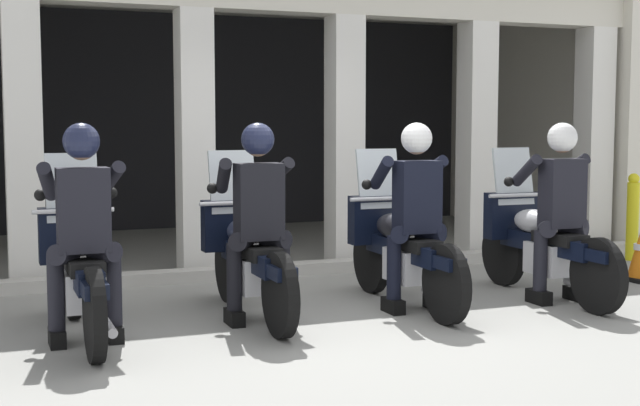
# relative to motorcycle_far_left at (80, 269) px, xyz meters

# --- Properties ---
(ground_plane) EXTENTS (80.00, 80.00, 0.00)m
(ground_plane) POSITION_rel_motorcycle_far_left_xyz_m (2.03, 2.88, -0.50)
(ground_plane) COLOR gray
(station_building) EXTENTS (9.61, 4.65, 3.35)m
(station_building) POSITION_rel_motorcycle_far_left_xyz_m (2.30, 4.66, 1.60)
(station_building) COLOR black
(station_building) RESTS_ON ground
(kerb_strip) EXTENTS (9.11, 0.24, 0.12)m
(kerb_strip) POSITION_rel_motorcycle_far_left_xyz_m (2.30, 1.87, -0.44)
(kerb_strip) COLOR #B7B5AD
(kerb_strip) RESTS_ON ground
(motorcycle_far_left) EXTENTS (0.62, 2.04, 1.35)m
(motorcycle_far_left) POSITION_rel_motorcycle_far_left_xyz_m (0.00, 0.00, 0.00)
(motorcycle_far_left) COLOR black
(motorcycle_far_left) RESTS_ON ground
(police_officer_far_left) EXTENTS (0.63, 0.61, 1.58)m
(police_officer_far_left) POSITION_rel_motorcycle_far_left_xyz_m (-0.00, -0.28, 0.44)
(police_officer_far_left) COLOR black
(police_officer_far_left) RESTS_ON ground
(motorcycle_center_left) EXTENTS (0.62, 2.04, 1.35)m
(motorcycle_center_left) POSITION_rel_motorcycle_far_left_xyz_m (1.36, 0.18, 0.00)
(motorcycle_center_left) COLOR black
(motorcycle_center_left) RESTS_ON ground
(police_officer_center_left) EXTENTS (0.63, 0.61, 1.58)m
(police_officer_center_left) POSITION_rel_motorcycle_far_left_xyz_m (1.35, -0.11, 0.44)
(police_officer_center_left) COLOR black
(police_officer_center_left) RESTS_ON ground
(motorcycle_center_right) EXTENTS (0.62, 2.04, 1.35)m
(motorcycle_center_right) POSITION_rel_motorcycle_far_left_xyz_m (2.71, 0.11, 0.00)
(motorcycle_center_right) COLOR black
(motorcycle_center_right) RESTS_ON ground
(police_officer_center_right) EXTENTS (0.63, 0.61, 1.58)m
(police_officer_center_right) POSITION_rel_motorcycle_far_left_xyz_m (2.71, -0.17, 0.44)
(police_officer_center_right) COLOR black
(police_officer_center_right) RESTS_ON ground
(motorcycle_far_right) EXTENTS (0.62, 2.04, 1.35)m
(motorcycle_far_right) POSITION_rel_motorcycle_far_left_xyz_m (4.07, -0.02, 0.00)
(motorcycle_far_right) COLOR black
(motorcycle_far_right) RESTS_ON ground
(police_officer_far_right) EXTENTS (0.63, 0.61, 1.58)m
(police_officer_far_right) POSITION_rel_motorcycle_far_left_xyz_m (4.06, -0.31, 0.44)
(police_officer_far_right) COLOR black
(police_officer_far_right) RESTS_ON ground
(bollard_kerbside) EXTENTS (0.14, 0.14, 1.01)m
(bollard_kerbside) POSITION_rel_motorcycle_far_left_xyz_m (6.31, 1.34, -0.00)
(bollard_kerbside) COLOR yellow
(bollard_kerbside) RESTS_ON ground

